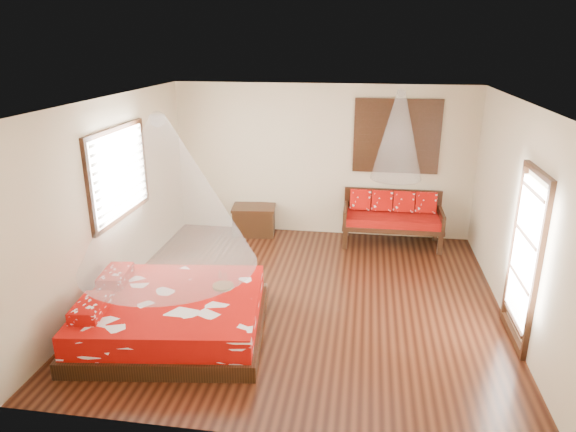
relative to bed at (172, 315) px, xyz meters
name	(u,v)px	position (x,y,z in m)	size (l,w,h in m)	color
room	(304,206)	(1.52, 1.13, 1.15)	(5.54, 5.54, 2.84)	black
bed	(172,315)	(0.00, 0.00, 0.00)	(2.48, 2.29, 0.65)	black
daybed	(392,216)	(2.84, 3.51, 0.27)	(1.76, 0.78, 0.94)	black
storage_chest	(254,220)	(0.28, 3.58, 0.03)	(0.86, 0.67, 0.55)	black
shutter_panel	(397,136)	(2.84, 3.85, 1.65)	(1.52, 0.06, 1.32)	black
window_left	(120,173)	(-1.19, 1.33, 1.45)	(0.10, 1.74, 1.34)	black
glazed_door	(524,259)	(4.24, 0.53, 0.82)	(0.08, 1.02, 2.16)	black
wine_tray	(223,283)	(0.58, 0.36, 0.31)	(0.28, 0.28, 0.22)	brown
mosquito_net_main	(164,193)	(0.02, 0.00, 1.60)	(2.13, 2.13, 1.80)	white
mosquito_net_daybed	(398,135)	(2.84, 3.38, 1.75)	(0.87, 0.87, 1.50)	white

